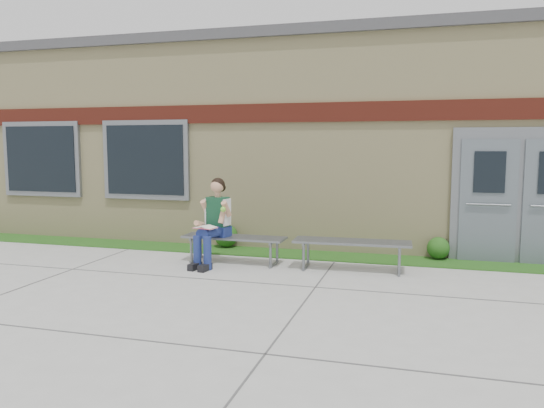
% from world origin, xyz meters
% --- Properties ---
extents(ground, '(80.00, 80.00, 0.00)m').
position_xyz_m(ground, '(0.00, 0.00, 0.00)').
color(ground, '#9E9E99').
rests_on(ground, ground).
extents(grass_strip, '(16.00, 0.80, 0.02)m').
position_xyz_m(grass_strip, '(0.00, 2.60, 0.01)').
color(grass_strip, '#144A13').
rests_on(grass_strip, ground).
extents(school_building, '(16.20, 6.22, 4.20)m').
position_xyz_m(school_building, '(-0.00, 5.99, 2.10)').
color(school_building, beige).
rests_on(school_building, ground).
extents(bench_left, '(1.77, 0.51, 0.46)m').
position_xyz_m(bench_left, '(-0.64, 1.67, 0.35)').
color(bench_left, slate).
rests_on(bench_left, ground).
extents(bench_right, '(1.88, 0.58, 0.48)m').
position_xyz_m(bench_right, '(1.36, 1.67, 0.37)').
color(bench_right, slate).
rests_on(bench_right, ground).
extents(girl, '(0.54, 0.94, 1.46)m').
position_xyz_m(girl, '(-0.92, 1.45, 0.75)').
color(girl, navy).
rests_on(girl, ground).
extents(shrub_mid, '(0.45, 0.45, 0.45)m').
position_xyz_m(shrub_mid, '(-1.24, 2.85, 0.25)').
color(shrub_mid, '#144A13').
rests_on(shrub_mid, grass_strip).
extents(shrub_east, '(0.39, 0.39, 0.39)m').
position_xyz_m(shrub_east, '(2.72, 2.85, 0.21)').
color(shrub_east, '#144A13').
rests_on(shrub_east, grass_strip).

